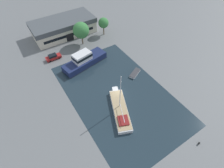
% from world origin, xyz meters
% --- Properties ---
extents(ground_plane, '(440.00, 440.00, 0.00)m').
position_xyz_m(ground_plane, '(0.00, 0.00, 0.00)').
color(ground_plane, slate).
extents(water_canal, '(21.52, 34.88, 0.01)m').
position_xyz_m(water_canal, '(0.00, 0.00, 0.00)').
color(water_canal, '#1E2D38').
rests_on(water_canal, ground).
extents(warehouse_building, '(20.70, 10.17, 5.13)m').
position_xyz_m(warehouse_building, '(-0.44, 32.15, 2.60)').
color(warehouse_building, beige).
rests_on(warehouse_building, ground).
extents(quay_tree_near_building, '(4.97, 4.97, 7.30)m').
position_xyz_m(quay_tree_near_building, '(2.18, 23.42, 4.81)').
color(quay_tree_near_building, brown).
rests_on(quay_tree_near_building, ground).
extents(quay_tree_by_water, '(3.40, 3.40, 5.94)m').
position_xyz_m(quay_tree_by_water, '(10.80, 24.54, 4.21)').
color(quay_tree_by_water, brown).
rests_on(quay_tree_by_water, ground).
extents(parked_car, '(4.41, 1.72, 1.61)m').
position_xyz_m(parked_car, '(-8.53, 21.05, 0.81)').
color(parked_car, maroon).
rests_on(parked_car, ground).
extents(sailboat_moored, '(7.08, 12.12, 10.33)m').
position_xyz_m(sailboat_moored, '(-2.46, -4.50, 0.58)').
color(sailboat_moored, silver).
rests_on(sailboat_moored, water_canal).
extents(motor_cruiser, '(13.61, 6.42, 4.16)m').
position_xyz_m(motor_cruiser, '(-1.96, 13.97, 1.51)').
color(motor_cruiser, '#19234C').
rests_on(motor_cruiser, water_canal).
extents(small_dinghy, '(4.28, 3.10, 0.57)m').
position_xyz_m(small_dinghy, '(7.72, 3.09, 0.30)').
color(small_dinghy, white).
rests_on(small_dinghy, water_canal).
extents(mooring_bollard, '(0.33, 0.33, 0.66)m').
position_xyz_m(mooring_bollard, '(6.14, -19.13, 0.35)').
color(mooring_bollard, black).
rests_on(mooring_bollard, ground).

